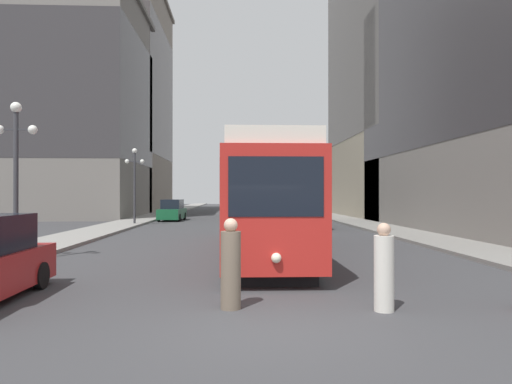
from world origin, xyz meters
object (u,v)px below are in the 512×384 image
Objects in this scene: pedestrian_crossing_far at (231,267)px; transit_bus at (292,199)px; pedestrian_crossing_near at (384,270)px; lamp_post_left_far at (135,174)px; streetcar at (261,198)px; lamp_post_left_near at (16,155)px; parked_car_left_mid at (172,211)px.

transit_bus is at bearing 2.01° from pedestrian_crossing_far.
transit_bus is 24.55m from pedestrian_crossing_near.
transit_bus is 2.15× the size of lamp_post_left_far.
pedestrian_crossing_near is 27.09m from lamp_post_left_far.
lamp_post_left_near reaches higher than streetcar.
lamp_post_left_far reaches higher than pedestrian_crossing_near.
streetcar is 1.25× the size of transit_bus.
lamp_post_left_far is at bearing 90.00° from lamp_post_left_near.
lamp_post_left_far reaches higher than streetcar.
lamp_post_left_near is at bearing 59.59° from pedestrian_crossing_far.
transit_bus is 2.47× the size of parked_car_left_mid.
lamp_post_left_far is (-1.90, -5.99, 2.90)m from parked_car_left_mid.
streetcar is 8.89m from pedestrian_crossing_far.
streetcar reaches higher than pedestrian_crossing_near.
streetcar is 2.82× the size of lamp_post_left_near.
streetcar is at bearing -62.20° from lamp_post_left_far.
pedestrian_crossing_far is (-4.20, -24.18, -1.11)m from transit_bus.
streetcar is 8.61× the size of pedestrian_crossing_near.
streetcar is at bearing 73.08° from pedestrian_crossing_near.
lamp_post_left_far reaches higher than lamp_post_left_near.
lamp_post_left_near is (-8.36, -2.11, 1.50)m from streetcar.
parked_car_left_mid reaches higher than pedestrian_crossing_far.
pedestrian_crossing_near is (-1.24, -24.49, -1.15)m from transit_bus.
lamp_post_left_near is at bearing 117.20° from pedestrian_crossing_near.
pedestrian_crossing_near is at bearing -84.09° from pedestrian_crossing_far.
lamp_post_left_far is (-11.49, 0.42, 1.80)m from transit_bus.
parked_car_left_mid is at bearing 106.86° from streetcar.
parked_car_left_mid is at bearing 85.46° from lamp_post_left_near.
lamp_post_left_near is 0.95× the size of lamp_post_left_far.
pedestrian_crossing_far is 0.33× the size of lamp_post_left_far.
parked_car_left_mid is 2.79× the size of pedestrian_crossing_near.
transit_bus reaches higher than pedestrian_crossing_near.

